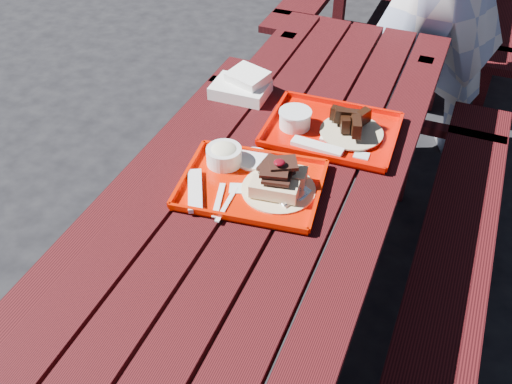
% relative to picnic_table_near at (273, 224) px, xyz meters
% --- Properties ---
extents(ground, '(60.00, 60.00, 0.00)m').
position_rel_picnic_table_near_xyz_m(ground, '(0.00, 0.00, -0.56)').
color(ground, black).
rests_on(ground, ground).
extents(picnic_table_near, '(1.41, 2.40, 0.75)m').
position_rel_picnic_table_near_xyz_m(picnic_table_near, '(0.00, 0.00, 0.00)').
color(picnic_table_near, '#410C0F').
rests_on(picnic_table_near, ground).
extents(near_tray, '(0.46, 0.38, 0.13)m').
position_rel_picnic_table_near_xyz_m(near_tray, '(-0.05, -0.04, 0.22)').
color(near_tray, red).
rests_on(near_tray, picnic_table_near).
extents(far_tray, '(0.45, 0.36, 0.07)m').
position_rel_picnic_table_near_xyz_m(far_tray, '(0.08, 0.30, 0.21)').
color(far_tray, '#D20C00').
rests_on(far_tray, picnic_table_near).
extents(white_cloth, '(0.21, 0.18, 0.08)m').
position_rel_picnic_table_near_xyz_m(white_cloth, '(-0.29, 0.42, 0.23)').
color(white_cloth, white).
rests_on(white_cloth, picnic_table_near).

